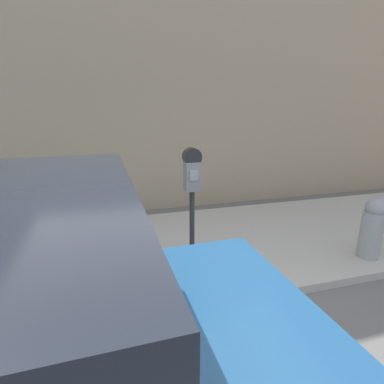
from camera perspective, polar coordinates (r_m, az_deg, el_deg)
The scene contains 4 objects.
sidewalk at distance 4.42m, azimuth -6.66°, elevation -11.13°, with size 24.00×2.80×0.11m.
building_facade at distance 6.18m, azimuth -11.36°, elevation 27.71°, with size 24.00×0.30×6.69m.
parking_meter at distance 3.16m, azimuth 0.00°, elevation 0.92°, with size 0.19×0.14×1.55m.
fire_hydrant at distance 4.63m, azimuth 31.05°, elevation -5.93°, with size 0.27×0.27×0.82m.
Camera 1 is at (-0.57, -1.70, 2.06)m, focal length 28.00 mm.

